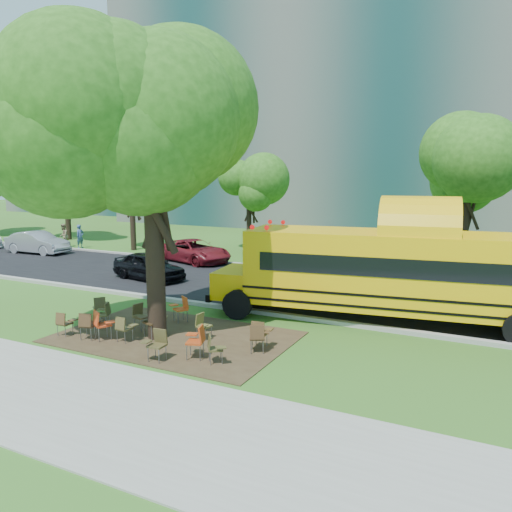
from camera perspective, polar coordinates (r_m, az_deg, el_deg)
The scene contains 35 objects.
ground at distance 16.52m, azimuth -11.12°, elevation -8.12°, with size 160.00×160.00×0.00m, color #32541A.
sidewalk at distance 13.18m, azimuth -24.89°, elevation -13.31°, with size 60.00×4.00×0.04m, color gray.
dirt_patch at distance 15.56m, azimuth -9.31°, elevation -9.11°, with size 7.00×4.50×0.03m, color #382819.
asphalt_road at distance 22.26m, azimuth -0.04°, elevation -3.37°, with size 80.00×8.00×0.04m, color black.
kerb_near at distance 18.86m, azimuth -5.53°, elevation -5.58°, with size 80.00×0.25×0.14m, color gray.
kerb_far at distance 25.90m, azimuth 4.03°, elevation -1.48°, with size 80.00×0.25×0.14m, color gray.
building_main at distance 51.92m, azimuth 6.71°, elevation 15.97°, with size 38.00×16.00×22.00m, color #60605B.
building_left at distance 71.08m, azimuth -16.09°, elevation 13.04°, with size 26.00×14.00×20.00m, color #60605B.
bg_tree_0 at distance 33.45m, azimuth -14.09°, elevation 8.45°, with size 5.20×5.20×7.18m.
bg_tree_1 at distance 40.45m, azimuth -21.01°, elevation 9.37°, with size 6.00×6.00×8.40m.
bg_tree_2 at distance 32.01m, azimuth -0.82°, elevation 8.06°, with size 4.80×4.80×6.62m.
bg_tree_3 at distance 26.46m, azimuth 23.13°, elevation 8.84°, with size 5.60×5.60×7.84m.
main_tree at distance 14.86m, azimuth -11.93°, elevation 13.70°, with size 7.20×7.20×9.70m.
school_bus at distance 17.01m, azimuth 17.50°, elevation -1.78°, with size 12.64×4.34×3.03m.
chair_0 at distance 16.35m, azimuth -21.08°, elevation -7.01°, with size 0.51×0.48×0.78m.
chair_1 at distance 15.57m, azimuth -17.30°, elevation -7.25°, with size 0.77×0.61×0.93m.
chair_2 at distance 15.74m, azimuth -18.63°, elevation -7.29°, with size 0.59×0.63×0.86m.
chair_3 at distance 15.50m, azimuth -11.62°, elevation -7.02°, with size 0.74×0.58×0.96m.
chair_4 at distance 15.23m, azimuth -14.86°, elevation -7.81°, with size 0.54×0.47×0.80m.
chair_5 at distance 13.60m, azimuth -11.25°, elevation -9.59°, with size 0.56×0.53×0.86m.
chair_6 at distance 13.57m, azimuth -6.74°, elevation -9.33°, with size 0.70×0.63×0.93m.
chair_7 at distance 13.20m, azimuth -4.85°, elevation -10.27°, with size 0.66×0.52×0.78m.
chair_8 at distance 17.78m, azimuth -17.38°, elevation -5.43°, with size 0.56×0.70×0.82m.
chair_9 at distance 16.95m, azimuth -16.92°, elevation -6.14°, with size 0.63×0.55×0.81m.
chair_10 at distance 16.30m, azimuth -13.14°, elevation -6.48°, with size 0.50×0.63×0.86m.
chair_11 at distance 15.68m, azimuth -11.38°, elevation -7.14°, with size 0.56×0.66×0.82m.
chair_12 at distance 15.13m, azimuth -6.15°, elevation -7.69°, with size 0.47×0.55×0.79m.
chair_13 at distance 14.22m, azimuth 0.45°, elevation -8.63°, with size 0.56×0.55×0.84m.
chair_14 at distance 13.87m, azimuth 0.23°, elevation -9.07°, with size 0.57×0.69×0.85m.
chair_15 at distance 16.96m, azimuth -8.51°, elevation -5.72°, with size 0.72×0.57×0.86m.
black_car at distance 23.87m, azimuth -12.16°, elevation -1.14°, with size 1.56×3.88×1.32m, color black.
bg_car_silver at distance 33.99m, azimuth -23.71°, elevation 1.41°, with size 1.48×4.24×1.40m, color #959599.
bg_car_red at distance 28.23m, azimuth -7.06°, elevation 0.56°, with size 2.15×4.66×1.30m, color maroon.
pedestrian_a at distance 35.54m, azimuth -19.47°, elevation 2.12°, with size 0.58×0.38×1.59m, color #374F7D.
pedestrian_b at distance 36.30m, azimuth -21.14°, elevation 2.19°, with size 0.78×0.61×1.61m, color #8E7B55.
Camera 1 is at (9.75, -12.41, 4.89)m, focal length 35.00 mm.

